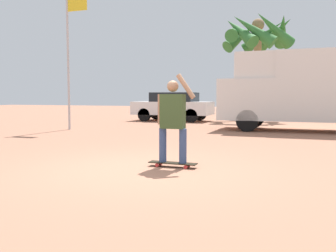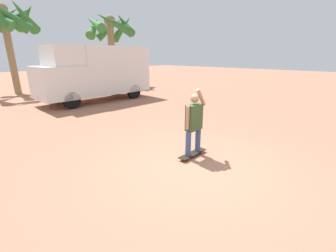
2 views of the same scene
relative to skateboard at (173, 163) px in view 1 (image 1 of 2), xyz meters
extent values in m
plane|color=#A36B51|center=(-0.41, -0.39, -0.07)|extent=(80.00, 80.00, 0.00)
cube|color=black|center=(0.00, 0.00, 0.01)|extent=(0.93, 0.22, 0.02)
cylinder|color=red|center=(-0.28, -0.09, -0.04)|extent=(0.07, 0.03, 0.07)
cylinder|color=red|center=(-0.28, 0.09, -0.04)|extent=(0.07, 0.03, 0.07)
cylinder|color=red|center=(0.28, -0.09, -0.04)|extent=(0.07, 0.03, 0.07)
cylinder|color=red|center=(0.28, 0.09, -0.04)|extent=(0.07, 0.03, 0.07)
cylinder|color=#384C7A|center=(-0.20, 0.00, 0.34)|extent=(0.14, 0.14, 0.65)
cylinder|color=#384C7A|center=(0.20, 0.00, 0.34)|extent=(0.14, 0.14, 0.65)
cube|color=#384C28|center=(0.00, 0.00, 0.98)|extent=(0.45, 0.22, 0.64)
sphere|color=#A37556|center=(0.00, 0.00, 1.45)|extent=(0.21, 0.21, 0.21)
cylinder|color=#A37556|center=(-0.25, 0.00, 1.02)|extent=(0.09, 0.09, 0.57)
cylinder|color=#A37556|center=(0.25, 0.00, 1.45)|extent=(0.37, 0.09, 0.47)
cylinder|color=black|center=(0.28, 7.64, 0.34)|extent=(0.83, 0.28, 0.83)
cylinder|color=black|center=(0.28, 9.56, 0.34)|extent=(0.83, 0.28, 0.83)
cube|color=white|center=(0.19, 8.60, 1.13)|extent=(2.15, 2.20, 1.59)
cube|color=black|center=(-0.24, 8.60, 1.45)|extent=(0.04, 1.87, 0.79)
cube|color=white|center=(3.26, 8.60, 1.64)|extent=(4.00, 2.20, 2.59)
cube|color=white|center=(0.51, 8.60, 2.43)|extent=(1.51, 2.03, 1.00)
cylinder|color=black|center=(-5.71, 11.62, 0.28)|extent=(0.69, 0.22, 0.69)
cylinder|color=black|center=(-5.71, 13.30, 0.28)|extent=(0.69, 0.22, 0.69)
cylinder|color=black|center=(-3.12, 11.62, 0.28)|extent=(0.69, 0.22, 0.69)
cylinder|color=black|center=(-3.12, 13.30, 0.28)|extent=(0.69, 0.22, 0.69)
cube|color=white|center=(-4.41, 12.46, 0.62)|extent=(4.18, 1.90, 0.70)
cube|color=black|center=(-4.31, 12.46, 1.22)|extent=(2.30, 1.67, 0.49)
cylinder|color=#8E704C|center=(-0.26, 14.79, 2.55)|extent=(0.42, 0.42, 5.25)
sphere|color=#8E704C|center=(-0.26, 14.79, 5.18)|extent=(0.68, 0.68, 0.68)
cone|color=#2D6B2D|center=(1.02, 14.94, 4.84)|extent=(1.03, 2.69, 1.78)
cone|color=#2D6B2D|center=(0.58, 15.76, 4.81)|extent=(2.44, 2.24, 1.87)
cone|color=#2D6B2D|center=(-0.11, 16.07, 4.75)|extent=(2.60, 1.00, 2.04)
cone|color=#2D6B2D|center=(-1.29, 15.56, 4.75)|extent=(2.10, 2.46, 2.03)
cone|color=#2D6B2D|center=(-1.54, 14.71, 4.91)|extent=(0.87, 2.70, 1.57)
cone|color=#2D6B2D|center=(-1.09, 13.81, 4.74)|extent=(2.39, 2.19, 2.05)
cone|color=#2D6B2D|center=(-0.34, 13.50, 4.73)|extent=(2.55, 0.89, 2.09)
cone|color=#2D6B2D|center=(0.67, 13.89, 4.76)|extent=(2.29, 2.34, 2.00)
cylinder|color=#B7B7BC|center=(-6.53, 6.06, 2.58)|extent=(0.09, 0.09, 5.31)
cube|color=yellow|center=(-6.06, 6.06, 4.82)|extent=(0.85, 0.02, 0.53)
camera|label=1|loc=(2.33, -6.58, 1.27)|focal=40.00mm
camera|label=2|loc=(-4.30, -3.20, 2.44)|focal=24.00mm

